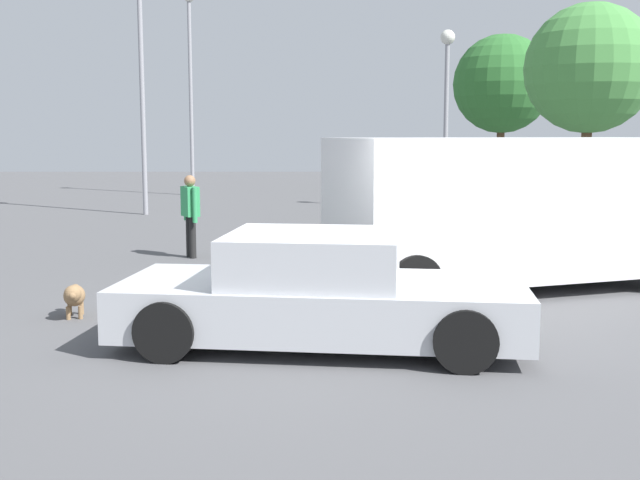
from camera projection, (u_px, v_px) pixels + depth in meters
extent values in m
plane|color=#515154|center=(312.00, 339.00, 8.91)|extent=(80.00, 80.00, 0.00)
cube|color=#B7BABF|center=(320.00, 306.00, 8.66)|extent=(4.62, 2.36, 0.55)
cube|color=#B7BABF|center=(311.00, 257.00, 8.60)|extent=(2.05, 1.91, 0.53)
cube|color=slate|center=(392.00, 258.00, 8.50)|extent=(0.25, 1.56, 0.45)
cube|color=slate|center=(233.00, 256.00, 8.70)|extent=(0.25, 1.56, 0.45)
cylinder|color=black|center=(454.00, 303.00, 9.36)|extent=(0.66, 0.30, 0.64)
cylinder|color=black|center=(464.00, 340.00, 7.64)|extent=(0.66, 0.30, 0.64)
cylinder|color=black|center=(208.00, 296.00, 9.71)|extent=(0.66, 0.30, 0.64)
cylinder|color=black|center=(164.00, 331.00, 8.00)|extent=(0.66, 0.30, 0.64)
ellipsoid|color=olive|center=(73.00, 296.00, 9.96)|extent=(0.36, 0.47, 0.27)
sphere|color=olive|center=(71.00, 294.00, 9.69)|extent=(0.22, 0.22, 0.22)
sphere|color=olive|center=(71.00, 296.00, 9.62)|extent=(0.10, 0.10, 0.10)
cylinder|color=olive|center=(79.00, 313.00, 9.87)|extent=(0.06, 0.06, 0.17)
cylinder|color=olive|center=(66.00, 313.00, 9.84)|extent=(0.06, 0.06, 0.17)
cylinder|color=olive|center=(80.00, 308.00, 10.13)|extent=(0.06, 0.06, 0.17)
cylinder|color=olive|center=(68.00, 309.00, 10.09)|extent=(0.06, 0.06, 0.17)
sphere|color=olive|center=(74.00, 289.00, 10.19)|extent=(0.12, 0.12, 0.12)
cube|color=white|center=(508.00, 206.00, 11.77)|extent=(5.69, 3.68, 2.05)
cylinder|color=black|center=(578.00, 248.00, 13.47)|extent=(0.80, 0.48, 0.76)
cylinder|color=black|center=(357.00, 260.00, 12.17)|extent=(0.80, 0.48, 0.76)
cylinder|color=black|center=(412.00, 283.00, 10.29)|extent=(0.80, 0.48, 0.76)
cylinder|color=black|center=(191.00, 237.00, 14.68)|extent=(0.13, 0.13, 0.79)
cylinder|color=black|center=(188.00, 236.00, 14.82)|extent=(0.13, 0.13, 0.79)
cube|color=#339959|center=(188.00, 201.00, 14.66)|extent=(0.40, 0.47, 0.56)
cylinder|color=#339959|center=(193.00, 205.00, 14.46)|extent=(0.09, 0.09, 0.66)
cylinder|color=#339959|center=(184.00, 203.00, 14.87)|extent=(0.09, 0.09, 0.66)
sphere|color=#936B4C|center=(188.00, 181.00, 14.61)|extent=(0.21, 0.21, 0.21)
cylinder|color=gray|center=(140.00, 96.00, 22.27)|extent=(0.14, 0.14, 6.82)
cylinder|color=gray|center=(189.00, 99.00, 29.43)|extent=(0.14, 0.14, 7.27)
cylinder|color=gray|center=(444.00, 127.00, 23.72)|extent=(0.14, 0.14, 5.07)
sphere|color=silver|center=(446.00, 37.00, 23.36)|extent=(0.44, 0.44, 0.44)
cylinder|color=brown|center=(583.00, 165.00, 23.14)|extent=(0.31, 0.31, 2.81)
sphere|color=#478C42|center=(588.00, 68.00, 22.76)|extent=(3.77, 3.77, 3.77)
cylinder|color=brown|center=(498.00, 154.00, 34.17)|extent=(0.34, 0.34, 2.89)
sphere|color=#2D6B2D|center=(500.00, 84.00, 33.76)|extent=(4.24, 4.24, 4.24)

